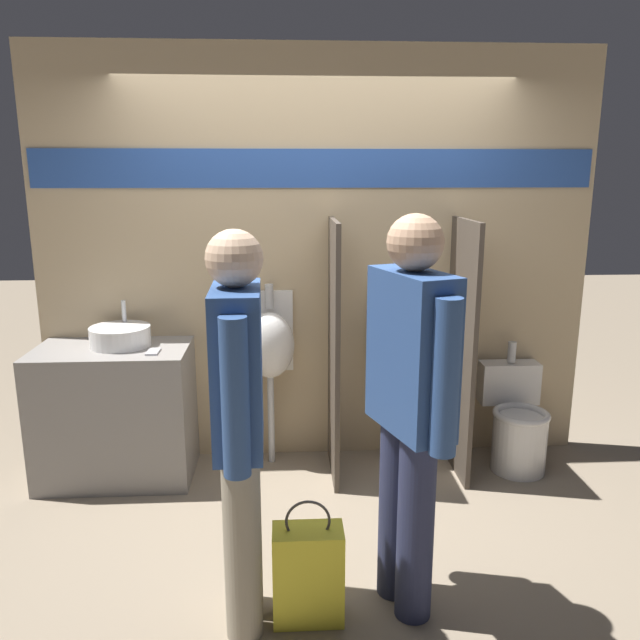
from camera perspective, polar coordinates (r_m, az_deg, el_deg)
ground_plane at (r=3.99m, az=0.14°, el=-15.42°), size 16.00×16.00×0.00m
display_wall at (r=4.13m, az=-0.34°, el=5.57°), size 3.64×0.07×2.70m
sink_counter at (r=4.21m, az=-18.17°, el=-8.11°), size 0.95×0.56×0.86m
sink_basin at (r=4.10m, az=-17.80°, el=-1.40°), size 0.37×0.37×0.26m
cell_phone at (r=3.90m, az=-15.00°, el=-2.81°), size 0.07×0.14×0.01m
divider_near_counter at (r=3.93m, az=1.27°, el=-2.88°), size 0.03×0.60×1.64m
divider_mid at (r=4.07m, az=12.74°, el=-2.63°), size 0.03×0.60×1.64m
urinal_near_counter at (r=4.09m, az=-4.61°, el=-2.33°), size 0.32×0.26×1.21m
urinal_far at (r=4.15m, az=6.67°, el=-2.14°), size 0.32×0.26×1.21m
toilet at (r=4.38m, az=17.52°, el=-9.08°), size 0.40×0.53×0.81m
person_in_vest at (r=2.69m, az=8.20°, el=-7.42°), size 0.33×0.59×1.76m
person_with_lanyard at (r=2.58m, az=-7.39°, el=-8.93°), size 0.22×0.60×1.71m
shopping_bag at (r=2.92m, az=-1.09°, el=-22.15°), size 0.31×0.17×0.57m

